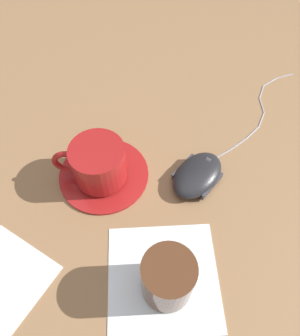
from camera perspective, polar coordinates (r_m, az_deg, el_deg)
ground_plane at (r=0.55m, az=-4.15°, el=-8.45°), size 3.00×3.00×0.00m
saucer at (r=0.59m, az=-8.05°, el=-0.99°), size 0.16×0.16×0.01m
coffee_cup at (r=0.55m, az=-9.14°, el=0.88°), size 0.12×0.09×0.07m
computer_mouse at (r=0.57m, az=8.25°, el=-1.19°), size 0.11×0.13×0.03m
mouse_cable at (r=0.71m, az=18.28°, el=9.39°), size 0.15×0.27×0.00m
napkin_under_glass at (r=0.51m, az=2.31°, el=-18.51°), size 0.20×0.20×0.00m
drinking_glass at (r=0.46m, az=3.10°, el=-18.65°), size 0.07×0.07×0.09m
napkin_spare at (r=0.55m, az=-24.67°, el=-17.55°), size 0.17×0.17×0.00m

